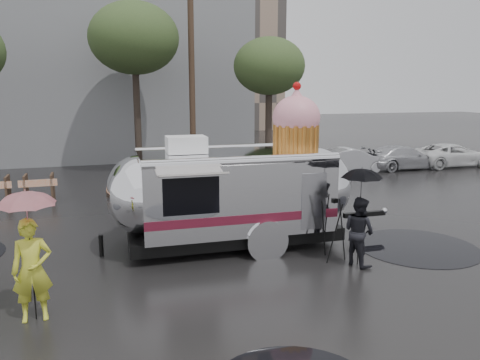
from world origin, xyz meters
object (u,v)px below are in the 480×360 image
object	(u,v)px
person_left	(32,270)
airstream_trailer	(236,188)
tripod	(334,223)
person_right	(359,231)

from	to	relation	value
person_left	airstream_trailer	bearing A→B (deg)	28.38
tripod	person_left	bearing A→B (deg)	-178.06
airstream_trailer	person_right	distance (m)	3.29
tripod	airstream_trailer	bearing A→B (deg)	129.28
airstream_trailer	person_right	world-z (taller)	airstream_trailer
person_right	tripod	distance (m)	0.63
person_left	person_right	distance (m)	6.97
person_left	person_right	world-z (taller)	person_left
airstream_trailer	person_left	size ratio (longest dim) A/B	4.31
airstream_trailer	tripod	world-z (taller)	airstream_trailer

